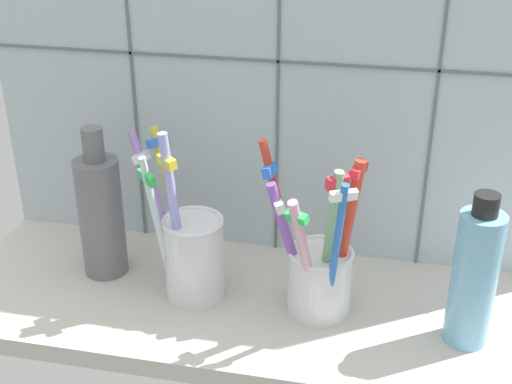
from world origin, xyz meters
The scene contains 6 objects.
counter_slab centered at (0.00, 0.00, 1.00)cm, with size 64.00×22.00×2.00cm, color #BCB7AD.
tile_wall_back centered at (0.00, 12.00, 22.50)cm, with size 64.00×2.20×45.00cm.
toothbrush_cup_left centered at (-6.75, -0.02, 7.21)cm, with size 10.36×8.12×18.69cm.
toothbrush_cup_right centered at (6.31, -0.33, 6.82)cm, with size 10.25×9.05×17.77cm.
ceramic_vase centered at (-17.28, 2.32, 9.04)cm, with size 4.72×4.72×16.69cm.
soap_bottle centered at (20.52, -1.79, 8.99)cm, with size 4.11×4.11×15.31cm.
Camera 1 is at (12.14, -57.06, 43.71)cm, focal length 48.50 mm.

